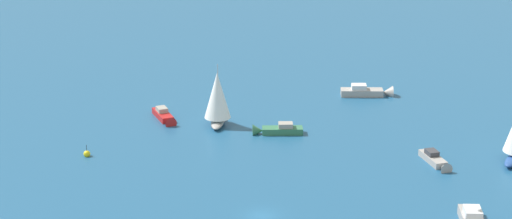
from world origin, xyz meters
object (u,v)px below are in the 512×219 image
object	(u,v)px
motorboat_near_centre	(275,130)
motorboat_far_stbd	(369,92)
motorboat_outer_ring_a	(165,116)
marker_buoy	(87,154)
motorboat_mid_cluster	(436,161)
sailboat_outer_ring_b	(217,98)

from	to	relation	value
motorboat_near_centre	motorboat_far_stbd	world-z (taller)	motorboat_far_stbd
motorboat_near_centre	motorboat_outer_ring_a	xyz separation A→B (m)	(15.38, 13.92, -0.03)
motorboat_near_centre	marker_buoy	world-z (taller)	same
motorboat_mid_cluster	marker_buoy	xyz separation A→B (m)	(29.35, 47.12, -0.22)
motorboat_far_stbd	motorboat_mid_cluster	size ratio (longest dim) A/B	1.22
motorboat_near_centre	motorboat_outer_ring_a	world-z (taller)	motorboat_near_centre
motorboat_near_centre	motorboat_outer_ring_a	distance (m)	20.74
motorboat_near_centre	sailboat_outer_ring_b	bearing A→B (deg)	38.10
motorboat_outer_ring_a	sailboat_outer_ring_b	world-z (taller)	sailboat_outer_ring_b
motorboat_far_stbd	motorboat_mid_cluster	xyz separation A→B (m)	(-33.22, 10.43, -0.16)
marker_buoy	motorboat_outer_ring_a	bearing A→B (deg)	-60.87
motorboat_mid_cluster	sailboat_outer_ring_b	bearing A→B (deg)	34.37
motorboat_mid_cluster	marker_buoy	distance (m)	55.51
motorboat_outer_ring_a	marker_buoy	xyz separation A→B (m)	(-9.89, 17.75, -0.25)
motorboat_far_stbd	marker_buoy	distance (m)	57.68
motorboat_outer_ring_a	marker_buoy	distance (m)	20.32
motorboat_mid_cluster	motorboat_outer_ring_a	size ratio (longest dim) A/B	0.98
motorboat_far_stbd	sailboat_outer_ring_b	bearing A→B (deg)	91.33
motorboat_outer_ring_a	sailboat_outer_ring_b	bearing A→B (deg)	-133.39
sailboat_outer_ring_b	marker_buoy	size ratio (longest dim) A/B	5.14
motorboat_near_centre	sailboat_outer_ring_b	xyz separation A→B (m)	(8.61, 6.75, 4.25)
sailboat_outer_ring_b	marker_buoy	world-z (taller)	sailboat_outer_ring_b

